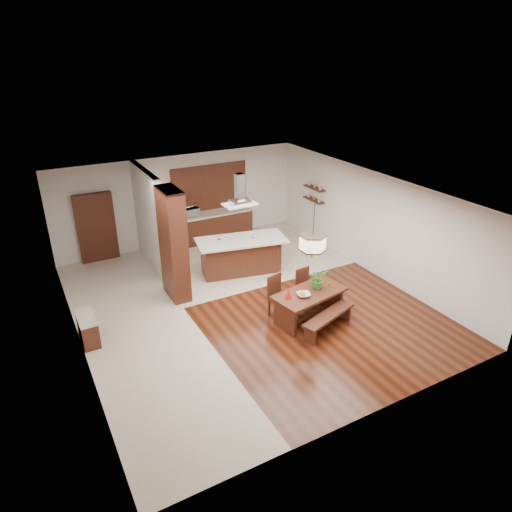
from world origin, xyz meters
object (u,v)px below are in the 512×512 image
dining_bench (328,322)px  microwave (191,212)px  dining_chair_right (307,287)px  range_hood (240,190)px  dining_table (309,299)px  foliage_plant (318,279)px  dining_chair_left (280,297)px  kitchen_island (241,255)px  fruit_bowl (304,295)px  hallway_console (88,329)px  pendant_lantern (313,232)px  island_cup (255,236)px

dining_bench → microwave: size_ratio=3.11×
microwave → dining_chair_right: bearing=-84.7°
dining_chair_right → range_hood: 3.18m
dining_table → range_hood: size_ratio=2.09×
foliage_plant → range_hood: 3.32m
foliage_plant → dining_bench: bearing=-103.0°
dining_bench → range_hood: size_ratio=1.74×
dining_table → dining_chair_left: (-0.53, 0.45, -0.02)m
kitchen_island → dining_table: bearing=-73.2°
fruit_bowl → range_hood: range_hood is taller
dining_table → foliage_plant: foliage_plant is taller
foliage_plant → microwave: bearing=100.7°
hallway_console → dining_chair_right: 5.22m
kitchen_island → pendant_lantern: bearing=-73.2°
hallway_console → fruit_bowl: 4.87m
kitchen_island → microwave: 2.71m
range_hood → dining_chair_right: bearing=-75.4°
island_cup → fruit_bowl: bearing=-96.3°
dining_bench → foliage_plant: foliage_plant is taller
dining_table → dining_bench: (0.11, -0.63, -0.32)m
foliage_plant → dining_table: bearing=-161.2°
dining_table → dining_chair_left: 0.69m
dining_chair_right → fruit_bowl: bearing=-134.5°
kitchen_island → microwave: (-0.48, 2.61, 0.56)m
dining_bench → range_hood: bearing=96.2°
dining_bench → dining_chair_left: bearing=120.6°
pendant_lantern → microwave: size_ratio=2.59×
hallway_console → microwave: (4.02, 4.02, 0.77)m
fruit_bowl → microwave: microwave is taller
dining_bench → microwave: (-0.88, 6.24, 0.87)m
dining_bench → range_hood: (-0.40, 3.63, 2.24)m
foliage_plant → fruit_bowl: foliage_plant is taller
fruit_bowl → dining_table: bearing=20.7°
hallway_console → dining_bench: (4.90, -2.21, -0.09)m
dining_chair_right → foliage_plant: bearing=-101.9°
dining_chair_right → range_hood: range_hood is taller
dining_chair_left → range_hood: (0.24, 2.56, 1.94)m
dining_table → pendant_lantern: pendant_lantern is taller
dining_table → range_hood: range_hood is taller
foliage_plant → kitchen_island: 3.00m
hallway_console → dining_bench: 5.38m
hallway_console → island_cup: size_ratio=6.98×
dining_bench → pendant_lantern: (-0.11, 0.63, 2.02)m
dining_bench → dining_chair_left: dining_chair_left is taller
dining_bench → foliage_plant: size_ratio=3.26×
dining_table → microwave: 5.69m
island_cup → microwave: bearing=107.4°
dining_chair_left → fruit_bowl: bearing=-77.6°
dining_chair_left → foliage_plant: (0.80, -0.36, 0.45)m
dining_chair_left → range_hood: range_hood is taller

